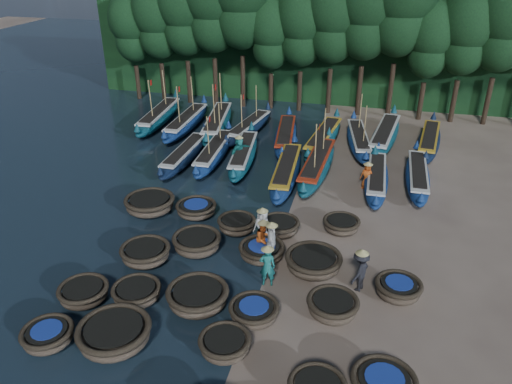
% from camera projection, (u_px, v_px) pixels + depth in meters
% --- Properties ---
extents(ground, '(120.00, 120.00, 0.00)m').
position_uv_depth(ground, '(275.00, 250.00, 22.12)').
color(ground, gray).
rests_on(ground, ground).
extents(foliage_wall, '(40.00, 3.00, 10.00)m').
position_uv_depth(foliage_wall, '(335.00, 39.00, 40.15)').
color(foliage_wall, black).
rests_on(foliage_wall, ground).
extents(coracle_5, '(2.00, 2.00, 0.68)m').
position_uv_depth(coracle_5, '(48.00, 336.00, 16.83)').
color(coracle_5, brown).
rests_on(coracle_5, ground).
extents(coracle_6, '(2.67, 2.67, 0.83)m').
position_uv_depth(coracle_6, '(114.00, 334.00, 16.78)').
color(coracle_6, brown).
rests_on(coracle_6, ground).
extents(coracle_7, '(1.94, 1.94, 0.68)m').
position_uv_depth(coracle_7, '(225.00, 344.00, 16.47)').
color(coracle_7, brown).
rests_on(coracle_7, ground).
extents(coracle_10, '(2.28, 2.28, 0.69)m').
position_uv_depth(coracle_10, '(84.00, 293.00, 18.85)').
color(coracle_10, brown).
rests_on(coracle_10, ground).
extents(coracle_11, '(1.90, 1.90, 0.67)m').
position_uv_depth(coracle_11, '(137.00, 292.00, 18.88)').
color(coracle_11, brown).
rests_on(coracle_11, ground).
extents(coracle_12, '(2.76, 2.76, 0.82)m').
position_uv_depth(coracle_12, '(198.00, 297.00, 18.52)').
color(coracle_12, brown).
rests_on(coracle_12, ground).
extents(coracle_13, '(2.00, 2.00, 0.65)m').
position_uv_depth(coracle_13, '(254.00, 311.00, 17.95)').
color(coracle_13, brown).
rests_on(coracle_13, ground).
extents(coracle_14, '(2.34, 2.34, 0.78)m').
position_uv_depth(coracle_14, '(333.00, 306.00, 18.08)').
color(coracle_14, brown).
rests_on(coracle_14, ground).
extents(coracle_15, '(2.52, 2.52, 0.76)m').
position_uv_depth(coracle_15, '(145.00, 253.00, 21.13)').
color(coracle_15, brown).
rests_on(coracle_15, ground).
extents(coracle_16, '(2.16, 2.16, 0.83)m').
position_uv_depth(coracle_16, '(197.00, 243.00, 21.78)').
color(coracle_16, brown).
rests_on(coracle_16, ground).
extents(coracle_17, '(2.05, 2.05, 0.68)m').
position_uv_depth(coracle_17, '(262.00, 251.00, 21.35)').
color(coracle_17, brown).
rests_on(coracle_17, ground).
extents(coracle_18, '(2.75, 2.75, 0.80)m').
position_uv_depth(coracle_18, '(313.00, 262.00, 20.52)').
color(coracle_18, brown).
rests_on(coracle_18, ground).
extents(coracle_19, '(2.03, 2.03, 0.73)m').
position_uv_depth(coracle_19, '(398.00, 288.00, 19.03)').
color(coracle_19, brown).
rests_on(coracle_19, ground).
extents(coracle_20, '(2.80, 2.80, 0.83)m').
position_uv_depth(coracle_20, '(150.00, 204.00, 24.96)').
color(coracle_20, brown).
rests_on(coracle_20, ground).
extents(coracle_21, '(2.05, 2.05, 0.67)m').
position_uv_depth(coracle_21, '(196.00, 209.00, 24.67)').
color(coracle_21, brown).
rests_on(coracle_21, ground).
extents(coracle_22, '(1.91, 1.91, 0.72)m').
position_uv_depth(coracle_22, '(237.00, 224.00, 23.29)').
color(coracle_22, brown).
rests_on(coracle_22, ground).
extents(coracle_23, '(2.09, 2.09, 0.69)m').
position_uv_depth(coracle_23, '(280.00, 226.00, 23.17)').
color(coracle_23, brown).
rests_on(coracle_23, ground).
extents(coracle_24, '(1.86, 1.86, 0.66)m').
position_uv_depth(coracle_24, '(341.00, 224.00, 23.33)').
color(coracle_24, brown).
rests_on(coracle_24, ground).
extents(long_boat_2, '(1.42, 7.46, 1.31)m').
position_uv_depth(long_boat_2, '(185.00, 154.00, 30.54)').
color(long_boat_2, '#0E1733').
rests_on(long_boat_2, ground).
extents(long_boat_3, '(1.67, 7.80, 3.32)m').
position_uv_depth(long_boat_3, '(214.00, 152.00, 30.80)').
color(long_boat_3, navy).
rests_on(long_boat_3, ground).
extents(long_boat_4, '(2.22, 7.81, 1.38)m').
position_uv_depth(long_boat_4, '(243.00, 154.00, 30.47)').
color(long_boat_4, '#0E4453').
rests_on(long_boat_4, ground).
extents(long_boat_5, '(1.86, 8.22, 1.45)m').
position_uv_depth(long_boat_5, '(286.00, 171.00, 28.29)').
color(long_boat_5, navy).
rests_on(long_boat_5, ground).
extents(long_boat_6, '(1.94, 8.54, 3.63)m').
position_uv_depth(long_boat_6, '(317.00, 165.00, 28.95)').
color(long_boat_6, '#0E4453').
rests_on(long_boat_6, ground).
extents(long_boat_7, '(1.33, 7.41, 1.30)m').
position_uv_depth(long_boat_7, '(376.00, 178.00, 27.56)').
color(long_boat_7, navy).
rests_on(long_boat_7, ground).
extents(long_boat_8, '(1.38, 7.44, 1.31)m').
position_uv_depth(long_boat_8, '(418.00, 176.00, 27.80)').
color(long_boat_8, navy).
rests_on(long_boat_8, ground).
extents(long_boat_9, '(2.06, 8.68, 3.69)m').
position_uv_depth(long_boat_9, '(159.00, 116.00, 36.77)').
color(long_boat_9, '#0E4453').
rests_on(long_boat_9, ground).
extents(long_boat_10, '(1.49, 8.39, 3.56)m').
position_uv_depth(long_boat_10, '(186.00, 122.00, 35.67)').
color(long_boat_10, navy).
rests_on(long_boat_10, ground).
extents(long_boat_11, '(2.85, 8.95, 3.84)m').
position_uv_depth(long_boat_11, '(217.00, 123.00, 35.39)').
color(long_boat_11, '#0E4453').
rests_on(long_boat_11, ground).
extents(long_boat_12, '(2.51, 7.55, 3.24)m').
position_uv_depth(long_boat_12, '(249.00, 127.00, 34.82)').
color(long_boat_12, '#0E1733').
rests_on(long_boat_12, ground).
extents(long_boat_13, '(2.33, 7.99, 1.42)m').
position_uv_depth(long_boat_13, '(286.00, 136.00, 33.29)').
color(long_boat_13, navy).
rests_on(long_boat_13, ground).
extents(long_boat_14, '(2.44, 8.27, 1.47)m').
position_uv_depth(long_boat_14, '(323.00, 138.00, 32.86)').
color(long_boat_14, '#0E4453').
rests_on(long_boat_14, ground).
extents(long_boat_15, '(2.56, 7.68, 3.30)m').
position_uv_depth(long_boat_15, '(359.00, 140.00, 32.64)').
color(long_boat_15, navy).
rests_on(long_boat_15, ground).
extents(long_boat_16, '(2.68, 8.72, 1.55)m').
position_uv_depth(long_boat_16, '(385.00, 135.00, 33.19)').
color(long_boat_16, '#0E4453').
rests_on(long_boat_16, ground).
extents(long_boat_17, '(2.35, 7.85, 1.39)m').
position_uv_depth(long_boat_17, '(429.00, 141.00, 32.50)').
color(long_boat_17, '#0E1733').
rests_on(long_boat_17, ground).
extents(fisherman_0, '(1.00, 0.82, 1.97)m').
position_uv_depth(fisherman_0, '(262.00, 226.00, 22.12)').
color(fisherman_0, silver).
rests_on(fisherman_0, ground).
extents(fisherman_1, '(0.70, 0.53, 1.94)m').
position_uv_depth(fisherman_1, '(267.00, 264.00, 19.49)').
color(fisherman_1, '#196962').
rests_on(fisherman_1, ground).
extents(fisherman_2, '(1.01, 1.03, 1.88)m').
position_uv_depth(fisherman_2, '(263.00, 238.00, 21.37)').
color(fisherman_2, '#C7531A').
rests_on(fisherman_2, ground).
extents(fisherman_3, '(1.06, 1.30, 1.96)m').
position_uv_depth(fisherman_3, '(360.00, 270.00, 19.25)').
color(fisherman_3, black).
rests_on(fisherman_3, ground).
extents(fisherman_4, '(0.57, 1.11, 2.01)m').
position_uv_depth(fisherman_4, '(272.00, 242.00, 20.96)').
color(fisherman_4, silver).
rests_on(fisherman_4, ground).
extents(fisherman_5, '(1.20, 1.72, 1.98)m').
position_uv_depth(fisherman_5, '(239.00, 150.00, 30.02)').
color(fisherman_5, '#196962').
rests_on(fisherman_5, ground).
extents(fisherman_6, '(0.84, 0.69, 1.69)m').
position_uv_depth(fisherman_6, '(367.00, 175.00, 27.19)').
color(fisherman_6, '#C7531A').
rests_on(fisherman_6, ground).
extents(tree_0, '(3.68, 3.68, 8.68)m').
position_uv_depth(tree_0, '(132.00, 26.00, 40.04)').
color(tree_0, black).
rests_on(tree_0, ground).
extents(tree_1, '(4.09, 4.09, 9.65)m').
position_uv_depth(tree_1, '(158.00, 18.00, 39.25)').
color(tree_1, black).
rests_on(tree_1, ground).
extents(tree_2, '(4.51, 4.51, 10.63)m').
position_uv_depth(tree_2, '(185.00, 10.00, 38.46)').
color(tree_2, black).
rests_on(tree_2, ground).
extents(tree_3, '(4.92, 4.92, 11.60)m').
position_uv_depth(tree_3, '(213.00, 2.00, 37.67)').
color(tree_3, black).
rests_on(tree_3, ground).
extents(tree_5, '(3.68, 3.68, 8.68)m').
position_uv_depth(tree_5, '(272.00, 32.00, 37.63)').
color(tree_5, black).
rests_on(tree_5, ground).
extents(tree_6, '(4.09, 4.09, 9.65)m').
position_uv_depth(tree_6, '(302.00, 24.00, 36.84)').
color(tree_6, black).
rests_on(tree_6, ground).
extents(tree_7, '(4.51, 4.51, 10.63)m').
position_uv_depth(tree_7, '(334.00, 15.00, 36.05)').
color(tree_7, black).
rests_on(tree_7, ground).
extents(tree_8, '(4.92, 4.92, 11.60)m').
position_uv_depth(tree_8, '(367.00, 6.00, 35.26)').
color(tree_8, black).
rests_on(tree_8, ground).
extents(tree_10, '(3.68, 3.68, 8.68)m').
position_uv_depth(tree_10, '(431.00, 38.00, 35.22)').
color(tree_10, black).
rests_on(tree_10, ground).
extents(tree_11, '(4.09, 4.09, 9.65)m').
position_uv_depth(tree_11, '(467.00, 30.00, 34.43)').
color(tree_11, black).
rests_on(tree_11, ground).
extents(tree_12, '(4.51, 4.51, 10.63)m').
position_uv_depth(tree_12, '(505.00, 21.00, 33.64)').
color(tree_12, black).
rests_on(tree_12, ground).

